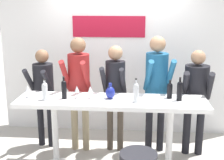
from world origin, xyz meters
name	(u,v)px	position (x,y,z in m)	size (l,w,h in m)	color
back_wall	(118,55)	(0.00, 1.41, 1.41)	(4.20, 0.12, 2.81)	white
tasting_table	(111,110)	(0.00, 0.00, 0.89)	(2.60, 0.63, 1.04)	white
person_far_left	(43,87)	(-1.14, 0.63, 1.01)	(0.43, 0.54, 1.61)	black
person_left	(79,81)	(-0.55, 0.54, 1.14)	(0.43, 0.57, 1.82)	gray
person_center_left	(115,86)	(0.01, 0.57, 1.07)	(0.40, 0.53, 1.70)	#473D33
person_center	(157,81)	(0.64, 0.59, 1.16)	(0.47, 0.60, 1.85)	black
person_center_right	(196,92)	(1.23, 0.54, 1.02)	(0.46, 0.55, 1.65)	black
wine_bottle_0	(136,92)	(0.33, -0.10, 1.19)	(0.07, 0.07, 0.33)	#B7BCC1
wine_bottle_1	(180,90)	(0.92, 0.03, 1.19)	(0.07, 0.07, 0.32)	black
wine_bottle_2	(45,90)	(-0.90, -0.10, 1.18)	(0.08, 0.08, 0.29)	#B7BCC1
wine_bottle_3	(64,89)	(-0.65, -0.02, 1.18)	(0.07, 0.07, 0.32)	black
wine_bottle_4	(170,90)	(0.79, 0.12, 1.16)	(0.07, 0.07, 0.26)	black
wine_glass_0	(90,90)	(-0.29, 0.02, 1.17)	(0.07, 0.07, 0.18)	silver
wine_glass_1	(28,89)	(-1.16, -0.01, 1.17)	(0.07, 0.07, 0.18)	silver
wine_glass_2	(77,89)	(-0.48, 0.02, 1.17)	(0.07, 0.07, 0.18)	silver
decorative_vase	(110,92)	(-0.02, 0.04, 1.13)	(0.13, 0.13, 0.22)	navy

